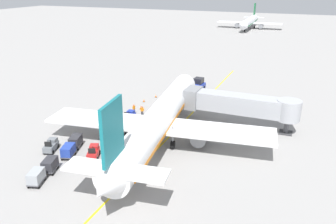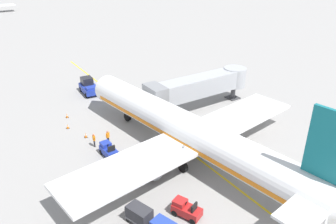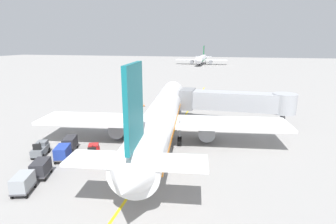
% 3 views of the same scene
% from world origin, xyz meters
% --- Properties ---
extents(ground_plane, '(400.00, 400.00, 0.00)m').
position_xyz_m(ground_plane, '(0.00, 0.00, 0.00)').
color(ground_plane, gray).
extents(gate_lead_in_line, '(0.24, 80.00, 0.01)m').
position_xyz_m(gate_lead_in_line, '(0.00, 0.00, 0.00)').
color(gate_lead_in_line, gold).
rests_on(gate_lead_in_line, ground).
extents(parked_airliner, '(30.43, 37.31, 10.63)m').
position_xyz_m(parked_airliner, '(-0.73, -2.16, 3.19)').
color(parked_airliner, white).
rests_on(parked_airliner, ground).
extents(jet_bridge, '(16.65, 3.50, 4.98)m').
position_xyz_m(jet_bridge, '(8.12, 7.11, 3.46)').
color(jet_bridge, '#A8AAAF').
rests_on(jet_bridge, ground).
extents(pushback_tractor, '(2.43, 4.51, 2.40)m').
position_xyz_m(pushback_tractor, '(-3.06, 21.27, 1.10)').
color(pushback_tractor, '#1E339E').
rests_on(pushback_tractor, ground).
extents(baggage_tug_lead, '(2.09, 2.77, 1.62)m').
position_xyz_m(baggage_tug_lead, '(-6.25, -9.46, 0.71)').
color(baggage_tug_lead, '#B21E1E').
rests_on(baggage_tug_lead, ground).
extents(baggage_tug_trailing, '(1.93, 2.75, 1.62)m').
position_xyz_m(baggage_tug_trailing, '(-12.24, -10.00, 0.71)').
color(baggage_tug_trailing, slate).
rests_on(baggage_tug_trailing, ground).
extents(baggage_tug_spare, '(1.41, 2.57, 1.62)m').
position_xyz_m(baggage_tug_spare, '(-7.94, 2.71, 0.71)').
color(baggage_tug_spare, '#1E339E').
rests_on(baggage_tug_spare, ground).
extents(baggage_cart_front, '(1.91, 2.97, 1.58)m').
position_xyz_m(baggage_cart_front, '(-9.93, -8.01, 0.95)').
color(baggage_cart_front, '#4C4C51').
rests_on(baggage_cart_front, ground).
extents(baggage_cart_second_in_train, '(1.91, 2.97, 1.58)m').
position_xyz_m(baggage_cart_second_in_train, '(-9.10, -10.58, 0.95)').
color(baggage_cart_second_in_train, '#4C4C51').
rests_on(baggage_cart_second_in_train, ground).
extents(baggage_cart_third_in_train, '(1.91, 2.97, 1.58)m').
position_xyz_m(baggage_cart_third_in_train, '(-8.86, -14.13, 0.95)').
color(baggage_cart_third_in_train, '#4C4C51').
rests_on(baggage_cart_third_in_train, ground).
extents(baggage_cart_tail_end, '(1.91, 2.97, 1.58)m').
position_xyz_m(baggage_cart_tail_end, '(-8.47, -16.75, 0.95)').
color(baggage_cart_tail_end, '#4C4C51').
rests_on(baggage_cart_tail_end, ground).
extents(ground_crew_wing_walker, '(0.67, 0.44, 1.69)m').
position_xyz_m(ground_crew_wing_walker, '(-6.92, 5.13, 0.95)').
color(ground_crew_wing_walker, '#232328').
rests_on(ground_crew_wing_walker, ground).
extents(ground_crew_loader, '(0.29, 0.73, 1.69)m').
position_xyz_m(ground_crew_loader, '(-8.53, 5.38, 0.95)').
color(ground_crew_loader, '#232328').
rests_on(ground_crew_loader, ground).
extents(ground_crew_marshaller, '(0.30, 0.73, 1.69)m').
position_xyz_m(ground_crew_marshaller, '(-5.68, -2.51, 0.95)').
color(ground_crew_marshaller, '#232328').
rests_on(ground_crew_marshaller, ground).
extents(safety_cone_nose_left, '(0.36, 0.36, 0.59)m').
position_xyz_m(safety_cone_nose_left, '(-8.64, 7.98, 0.29)').
color(safety_cone_nose_left, black).
rests_on(safety_cone_nose_left, ground).
extents(safety_cone_nose_right, '(0.36, 0.36, 0.59)m').
position_xyz_m(safety_cone_nose_right, '(-9.76, 11.44, 0.29)').
color(safety_cone_nose_right, black).
rests_on(safety_cone_nose_right, ground).
extents(safety_cone_wing_tip, '(0.36, 0.36, 0.59)m').
position_xyz_m(safety_cone_wing_tip, '(-8.85, 14.58, 0.29)').
color(safety_cone_wing_tip, black).
rests_on(safety_cone_wing_tip, ground).
extents(distant_taxiing_airliner, '(28.61, 35.41, 10.10)m').
position_xyz_m(distant_taxiing_airliner, '(-10.47, 118.19, 3.03)').
color(distant_taxiing_airliner, silver).
rests_on(distant_taxiing_airliner, ground).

